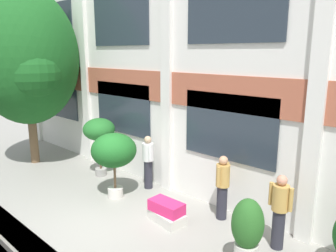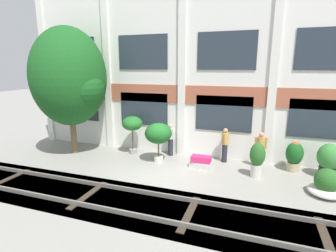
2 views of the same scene
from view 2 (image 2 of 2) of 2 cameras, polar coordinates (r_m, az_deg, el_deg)
name	(u,v)px [view 2 (image 2 of 2)]	position (r m, az deg, el deg)	size (l,w,h in m)	color
ground_plane	(165,172)	(11.50, -0.77, -9.97)	(80.00, 80.00, 0.00)	gray
apartment_facade	(183,74)	(13.28, 3.39, 11.22)	(17.02, 0.64, 8.20)	silver
rail_tracks	(136,207)	(9.21, -7.07, -17.18)	(24.66, 2.80, 0.43)	#5B5449
broadleaf_tree	(69,79)	(14.10, -20.74, 9.52)	(3.87, 3.68, 6.37)	brown
potted_plant_stone_basin	(294,155)	(12.57, 25.81, -5.65)	(0.71, 0.71, 1.33)	tan
potted_plant_ribbed_drum	(257,158)	(11.32, 18.85, -6.71)	(0.61, 0.61, 1.47)	beige
potted_plant_wide_bowl	(327,185)	(10.96, 31.28, -10.93)	(1.19, 1.19, 0.99)	beige
potted_plant_fluted_column	(329,159)	(12.58, 31.67, -6.20)	(0.93, 0.93, 1.43)	#333333
potted_plant_terracotta_small	(132,125)	(13.52, -7.78, 0.28)	(1.05, 1.05, 1.97)	gray
potted_plant_low_pan	(158,134)	(12.25, -2.11, -1.80)	(1.28, 1.28, 1.89)	beige
potted_plant_square_trough	(201,162)	(12.00, 7.19, -7.78)	(1.04, 0.65, 0.53)	beige
resident_by_doorway	(225,144)	(12.66, 12.29, -3.85)	(0.34, 0.53, 1.65)	#282833
resident_watching_tracks	(171,139)	(13.28, 0.57, -2.74)	(0.47, 0.34, 1.65)	#282833
resident_near_plants	(261,149)	(12.35, 19.49, -4.73)	(0.53, 0.34, 1.65)	#282833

